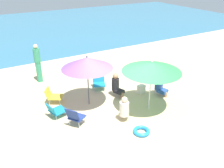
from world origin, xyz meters
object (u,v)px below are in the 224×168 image
at_px(beach_chair_a, 53,95).
at_px(beach_chair_b, 55,110).
at_px(umbrella_green, 152,67).
at_px(swim_ring, 141,131).
at_px(beach_chair_c, 99,82).
at_px(person_a, 116,85).
at_px(person_c, 38,63).
at_px(beach_chair_d, 75,116).
at_px(beach_bag, 141,89).
at_px(person_d, 124,109).
at_px(umbrella_purple, 87,63).
at_px(person_b, 160,85).

height_order(beach_chair_a, beach_chair_b, beach_chair_a).
bearing_deg(beach_chair_a, beach_chair_b, -70.57).
height_order(umbrella_green, swim_ring, umbrella_green).
relative_size(beach_chair_c, person_a, 0.76).
distance_m(beach_chair_a, person_c, 2.16).
height_order(beach_chair_d, beach_bag, beach_chair_d).
distance_m(umbrella_green, beach_chair_b, 3.52).
bearing_deg(beach_chair_a, person_a, 14.28).
bearing_deg(person_d, beach_chair_a, 73.34).
distance_m(umbrella_purple, swim_ring, 2.91).
height_order(person_c, beach_bag, person_c).
xyz_separation_m(umbrella_green, person_d, (-1.14, -0.16, -1.17)).
height_order(beach_chair_b, person_d, person_d).
xyz_separation_m(umbrella_purple, beach_chair_d, (-0.96, -1.03, -1.25)).
bearing_deg(swim_ring, person_d, 95.39).
bearing_deg(beach_chair_c, swim_ring, 17.99).
xyz_separation_m(umbrella_green, beach_bag, (0.46, 1.09, -1.43)).
bearing_deg(person_b, beach_bag, -150.75).
height_order(beach_chair_a, beach_bag, beach_chair_a).
height_order(beach_chair_d, person_d, person_d).
bearing_deg(person_c, person_a, -40.71).
distance_m(umbrella_green, umbrella_purple, 2.18).
distance_m(beach_chair_c, person_c, 2.78).
height_order(umbrella_purple, swim_ring, umbrella_purple).
height_order(person_b, person_c, person_c).
xyz_separation_m(swim_ring, beach_bag, (1.53, 2.11, 0.11)).
bearing_deg(swim_ring, umbrella_purple, 105.56).
height_order(umbrella_purple, person_b, umbrella_purple).
relative_size(person_a, swim_ring, 1.81).
distance_m(beach_chair_a, person_d, 2.83).
bearing_deg(beach_chair_a, umbrella_purple, -2.40).
bearing_deg(person_a, swim_ring, -30.93).
bearing_deg(beach_chair_b, beach_chair_a, 63.52).
height_order(beach_chair_d, person_c, person_c).
height_order(umbrella_green, person_b, umbrella_green).
bearing_deg(beach_chair_c, person_a, 39.21).
height_order(umbrella_purple, beach_chair_c, umbrella_purple).
bearing_deg(person_c, person_b, -32.61).
xyz_separation_m(umbrella_green, beach_chair_a, (-2.83, 2.11, -1.30)).
bearing_deg(person_a, beach_chair_d, -82.20).
height_order(person_c, swim_ring, person_c).
bearing_deg(beach_chair_c, beach_chair_d, -20.84).
distance_m(beach_chair_a, beach_chair_c, 2.03).
xyz_separation_m(umbrella_green, person_c, (-2.76, 4.20, -0.73)).
distance_m(umbrella_green, swim_ring, 2.13).
bearing_deg(beach_chair_d, person_c, 57.41).
bearing_deg(person_c, beach_chair_b, -84.37).
bearing_deg(person_b, beach_chair_b, -116.39).
bearing_deg(person_b, person_c, -152.60).
bearing_deg(beach_chair_c, umbrella_purple, -21.07).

